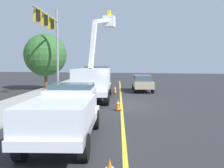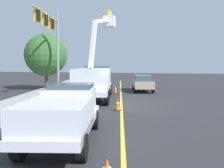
{
  "view_description": "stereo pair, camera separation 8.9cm",
  "coord_description": "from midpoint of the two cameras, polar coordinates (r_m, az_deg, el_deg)",
  "views": [
    {
      "loc": [
        -16.54,
        -3.3,
        2.9
      ],
      "look_at": [
        1.2,
        0.96,
        1.4
      ],
      "focal_mm": 39.66,
      "sensor_mm": 36.0,
      "label": 1
    },
    {
      "loc": [
        -16.52,
        -3.38,
        2.9
      ],
      "look_at": [
        1.2,
        0.96,
        1.4
      ],
      "focal_mm": 39.66,
      "sensor_mm": 36.0,
      "label": 2
    }
  ],
  "objects": [
    {
      "name": "ground",
      "position": [
        17.11,
        2.04,
        -5.06
      ],
      "size": [
        120.0,
        120.0,
        0.0
      ],
      "primitive_type": "plane",
      "color": "#2D2D30"
    },
    {
      "name": "sidewalk_far_side",
      "position": [
        18.51,
        -21.13,
        -4.44
      ],
      "size": [
        59.44,
        15.99,
        0.12
      ],
      "primitive_type": "cube",
      "rotation": [
        0.0,
        0.0,
        0.21
      ],
      "color": "#9E9E99",
      "rests_on": "ground"
    },
    {
      "name": "lane_centre_stripe",
      "position": [
        17.11,
        2.04,
        -5.05
      ],
      "size": [
        48.94,
        10.54,
        0.01
      ],
      "primitive_type": "cube",
      "rotation": [
        0.0,
        0.0,
        0.21
      ],
      "color": "yellow",
      "rests_on": "ground"
    },
    {
      "name": "utility_bucket_truck",
      "position": [
        20.16,
        -4.16,
        1.06
      ],
      "size": [
        8.54,
        4.15,
        7.33
      ],
      "color": "white",
      "rests_on": "ground"
    },
    {
      "name": "service_pickup_truck",
      "position": [
        9.33,
        -11.06,
        -6.41
      ],
      "size": [
        5.91,
        3.22,
        2.06
      ],
      "color": "white",
      "rests_on": "ground"
    },
    {
      "name": "passing_minivan",
      "position": [
        26.14,
        6.9,
        0.44
      ],
      "size": [
        5.09,
        2.86,
        1.69
      ],
      "color": "tan",
      "rests_on": "ground"
    },
    {
      "name": "traffic_cone_mid_front",
      "position": [
        15.44,
        1.2,
        -4.79
      ],
      "size": [
        0.4,
        0.4,
        0.72
      ],
      "color": "black",
      "rests_on": "ground"
    },
    {
      "name": "traffic_cone_mid_rear",
      "position": [
        24.39,
        0.6,
        -1.22
      ],
      "size": [
        0.4,
        0.4,
        0.78
      ],
      "color": "black",
      "rests_on": "ground"
    },
    {
      "name": "traffic_signal_mast",
      "position": [
        23.29,
        -13.91,
        11.15
      ],
      "size": [
        6.88,
        1.63,
        8.19
      ],
      "color": "gray",
      "rests_on": "ground"
    },
    {
      "name": "street_tree_right",
      "position": [
        28.51,
        -15.19,
        6.46
      ],
      "size": [
        4.68,
        4.68,
        6.2
      ],
      "color": "brown",
      "rests_on": "ground"
    }
  ]
}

